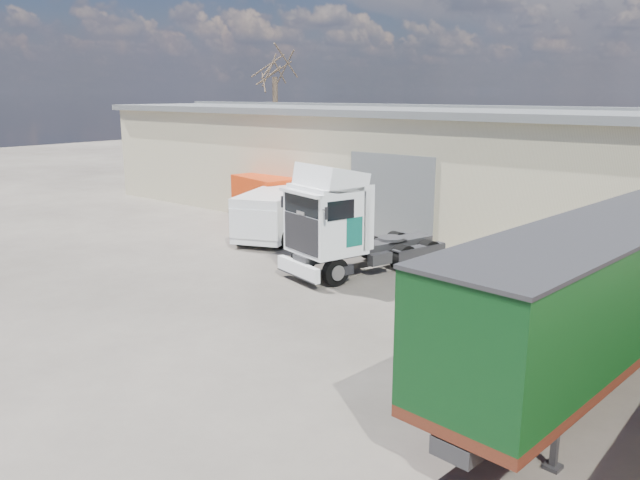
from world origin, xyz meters
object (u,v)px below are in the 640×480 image
Objects in this scene: bare_tree at (275,63)px; orange_skip at (267,203)px; box_trailer at (600,289)px; tractor_unit at (344,228)px; panel_van at (274,215)px.

bare_tree reaches higher than orange_skip.
box_trailer is at bearing -10.13° from orange_skip.
box_trailer is at bearing -34.52° from bare_tree.
orange_skip is (-7.94, 4.41, -0.64)m from tractor_unit.
bare_tree reaches higher than box_trailer.
bare_tree is 23.78m from tractor_unit.
orange_skip reaches higher than panel_van.
box_trailer is 2.70× the size of orange_skip.
panel_van is (-5.43, 2.25, -0.56)m from tractor_unit.
panel_van is (11.96, -12.69, -6.89)m from bare_tree.
box_trailer is (26.45, -18.20, -5.79)m from bare_tree.
bare_tree is 32.63m from box_trailer.
box_trailer reaches higher than panel_van.
panel_van is 1.34× the size of orange_skip.
tractor_unit reaches higher than panel_van.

